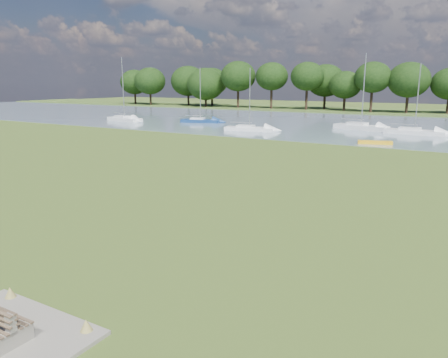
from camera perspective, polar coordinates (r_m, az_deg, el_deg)
The scene contains 10 objects.
ground at distance 22.05m, azimuth 4.65°, elevation -3.02°, with size 220.00×220.00×0.00m, color brown.
river at distance 62.10m, azimuth 22.03°, elevation 6.25°, with size 220.00×40.00×0.10m, color slate.
far_bank at distance 91.78m, azimuth 25.00°, elevation 7.78°, with size 220.00×20.00×0.40m, color #4C6626.
kayak at distance 44.35m, azimuth 19.12°, elevation 4.54°, with size 3.16×0.74×0.32m, color #EFAC15.
tree_line at distance 88.20m, azimuth 22.11°, elevation 12.04°, with size 131.89×8.88×10.75m.
sailboat_0 at distance 64.11m, azimuth -3.13°, elevation 7.75°, with size 5.96×3.20×7.76m.
sailboat_1 at distance 68.00m, azimuth -12.90°, elevation 7.79°, with size 6.75×3.06×9.37m.
sailboat_3 at distance 53.38m, azimuth 3.26°, elevation 6.74°, with size 6.19×2.86×7.42m.
sailboat_5 at distance 54.25m, azimuth 23.55°, elevation 5.85°, with size 6.54×2.05×7.84m.
sailboat_6 at distance 57.20m, azimuth 17.41°, elevation 6.70°, with size 7.03×3.44×9.20m.
Camera 1 is at (9.23, -19.12, 5.95)m, focal length 35.00 mm.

